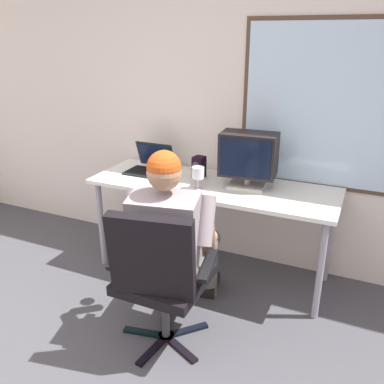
# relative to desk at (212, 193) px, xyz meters

# --- Properties ---
(wall_rear) EXTENTS (5.73, 0.08, 2.66)m
(wall_rear) POSITION_rel_desk_xyz_m (-0.03, 0.36, 0.66)
(wall_rear) COLOR silver
(wall_rear) RESTS_ON ground
(desk) EXTENTS (1.80, 0.61, 0.73)m
(desk) POSITION_rel_desk_xyz_m (0.00, 0.00, 0.00)
(desk) COLOR #908E9C
(desk) RESTS_ON ground
(office_chair) EXTENTS (0.62, 0.56, 0.92)m
(office_chair) POSITION_rel_desk_xyz_m (0.05, -0.92, -0.14)
(office_chair) COLOR black
(office_chair) RESTS_ON ground
(person_seated) EXTENTS (0.60, 0.85, 1.19)m
(person_seated) POSITION_rel_desk_xyz_m (0.01, -0.65, -0.05)
(person_seated) COLOR #55544D
(person_seated) RESTS_ON ground
(crt_monitor) EXTENTS (0.40, 0.25, 0.39)m
(crt_monitor) POSITION_rel_desk_xyz_m (0.25, 0.05, 0.30)
(crt_monitor) COLOR beige
(crt_monitor) RESTS_ON desk
(laptop) EXTENTS (0.32, 0.30, 0.22)m
(laptop) POSITION_rel_desk_xyz_m (-0.55, 0.08, 0.12)
(laptop) COLOR black
(laptop) RESTS_ON desk
(wine_glass) EXTENTS (0.09, 0.09, 0.16)m
(wine_glass) POSITION_rel_desk_xyz_m (-0.05, -0.14, 0.18)
(wine_glass) COLOR silver
(wine_glass) RESTS_ON desk
(desk_speaker) EXTENTS (0.09, 0.10, 0.16)m
(desk_speaker) POSITION_rel_desk_xyz_m (-0.15, 0.09, 0.15)
(desk_speaker) COLOR black
(desk_speaker) RESTS_ON desk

